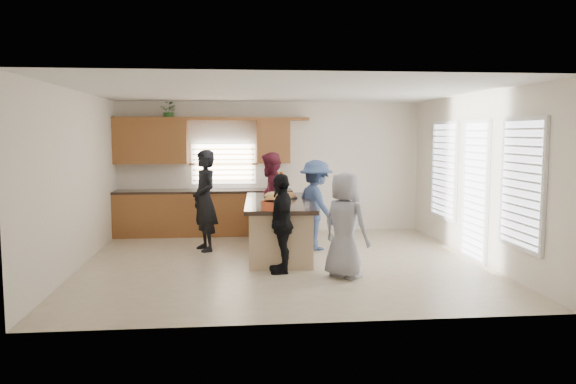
{
  "coord_description": "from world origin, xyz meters",
  "views": [
    {
      "loc": [
        -0.82,
        -9.07,
        2.13
      ],
      "look_at": [
        0.11,
        0.21,
        1.15
      ],
      "focal_mm": 35.0,
      "sensor_mm": 36.0,
      "label": 1
    }
  ],
  "objects": [
    {
      "name": "salad_bowl",
      "position": [
        -0.2,
        -0.5,
        1.03
      ],
      "size": [
        0.36,
        0.36,
        0.14
      ],
      "color": "#E45429",
      "rests_on": "island"
    },
    {
      "name": "platter_back",
      "position": [
        -0.07,
        1.16,
        0.98
      ],
      "size": [
        0.36,
        0.36,
        0.15
      ],
      "color": "black",
      "rests_on": "island"
    },
    {
      "name": "platter_mid",
      "position": [
        0.15,
        1.06,
        0.98
      ],
      "size": [
        0.43,
        0.43,
        0.17
      ],
      "color": "black",
      "rests_on": "island"
    },
    {
      "name": "room_shell",
      "position": [
        0.0,
        0.0,
        1.9
      ],
      "size": [
        6.52,
        6.02,
        2.81
      ],
      "color": "silver",
      "rests_on": "ground"
    },
    {
      "name": "woman_right_back",
      "position": [
        0.7,
        1.01,
        0.82
      ],
      "size": [
        0.97,
        1.21,
        1.64
      ],
      "primitive_type": "imported",
      "rotation": [
        0.0,
        0.0,
        1.96
      ],
      "color": "navy",
      "rests_on": "ground"
    },
    {
      "name": "woman_right_front",
      "position": [
        0.82,
        -1.05,
        0.78
      ],
      "size": [
        0.88,
        0.9,
        1.57
      ],
      "primitive_type": "imported",
      "rotation": [
        0.0,
        0.0,
        2.28
      ],
      "color": "gray",
      "rests_on": "ground"
    },
    {
      "name": "potted_plant",
      "position": [
        -2.1,
        2.82,
        2.59
      ],
      "size": [
        0.42,
        0.4,
        0.37
      ],
      "primitive_type": "imported",
      "rotation": [
        0.0,
        0.0,
        -0.42
      ],
      "color": "#2D6729",
      "rests_on": "back_cabinetry"
    },
    {
      "name": "woman_left_front",
      "position": [
        -0.08,
        -0.65,
        0.76
      ],
      "size": [
        0.4,
        0.9,
        1.52
      ],
      "primitive_type": "imported",
      "rotation": [
        0.0,
        0.0,
        -1.54
      ],
      "color": "black",
      "rests_on": "ground"
    },
    {
      "name": "clear_cup",
      "position": [
        0.36,
        -0.35,
        1.0
      ],
      "size": [
        0.07,
        0.07,
        0.1
      ],
      "primitive_type": "cylinder",
      "color": "white",
      "rests_on": "island"
    },
    {
      "name": "floor",
      "position": [
        0.0,
        0.0,
        0.0
      ],
      "size": [
        6.5,
        6.5,
        0.0
      ],
      "primitive_type": "plane",
      "color": "beige",
      "rests_on": "ground"
    },
    {
      "name": "flower_vase",
      "position": [
        0.13,
        1.92,
        1.18
      ],
      "size": [
        0.14,
        0.14,
        0.42
      ],
      "color": "silver",
      "rests_on": "island"
    },
    {
      "name": "island",
      "position": [
        -0.01,
        0.68,
        0.45
      ],
      "size": [
        1.28,
        2.75,
        0.95
      ],
      "rotation": [
        0.0,
        0.0,
        -0.05
      ],
      "color": "tan",
      "rests_on": "ground"
    },
    {
      "name": "platter_front",
      "position": [
        -0.07,
        0.41,
        0.98
      ],
      "size": [
        0.5,
        0.5,
        0.2
      ],
      "color": "black",
      "rests_on": "island"
    },
    {
      "name": "woman_left_back",
      "position": [
        -1.32,
        1.09,
        0.92
      ],
      "size": [
        0.66,
        0.79,
        1.84
      ],
      "primitive_type": "imported",
      "rotation": [
        0.0,
        0.0,
        -1.17
      ],
      "color": "black",
      "rests_on": "ground"
    },
    {
      "name": "woman_left_mid",
      "position": [
        -0.08,
        1.85,
        0.88
      ],
      "size": [
        0.85,
        0.99,
        1.76
      ],
      "primitive_type": "imported",
      "rotation": [
        0.0,
        0.0,
        -1.81
      ],
      "color": "maroon",
      "rests_on": "ground"
    },
    {
      "name": "right_wall_glazing",
      "position": [
        3.22,
        -0.13,
        1.34
      ],
      "size": [
        0.06,
        4.0,
        2.25
      ],
      "color": "white",
      "rests_on": "ground"
    },
    {
      "name": "plate_stack",
      "position": [
        -0.04,
        1.62,
        0.98
      ],
      "size": [
        0.24,
        0.24,
        0.05
      ],
      "primitive_type": "cylinder",
      "color": "#A485C2",
      "rests_on": "island"
    },
    {
      "name": "back_cabinetry",
      "position": [
        -1.47,
        2.73,
        0.91
      ],
      "size": [
        4.08,
        0.66,
        2.46
      ],
      "color": "brown",
      "rests_on": "ground"
    }
  ]
}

